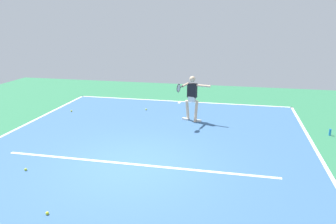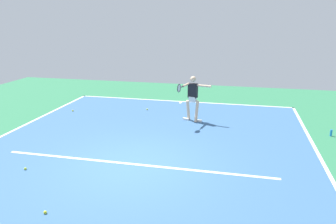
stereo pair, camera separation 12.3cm
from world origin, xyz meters
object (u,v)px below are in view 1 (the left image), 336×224
at_px(tennis_ball_by_baseline, 47,213).
at_px(water_bottle, 330,132).
at_px(tennis_ball_centre_court, 71,111).
at_px(tennis_ball_by_sideline, 146,109).
at_px(tennis_ball_far_corner, 26,169).
at_px(tennis_player, 192,96).

bearing_deg(tennis_ball_by_baseline, water_bottle, -137.71).
height_order(tennis_ball_by_baseline, tennis_ball_centre_court, same).
bearing_deg(tennis_ball_by_sideline, water_bottle, 166.28).
distance_m(tennis_ball_by_sideline, tennis_ball_far_corner, 6.23).
relative_size(tennis_ball_by_baseline, tennis_ball_far_corner, 1.00).
xyz_separation_m(tennis_player, tennis_ball_by_sideline, (2.07, -1.07, -0.94)).
relative_size(tennis_ball_by_baseline, tennis_ball_centre_court, 1.00).
height_order(tennis_player, tennis_ball_centre_court, tennis_player).
xyz_separation_m(tennis_ball_by_sideline, water_bottle, (-6.76, 1.65, 0.08)).
xyz_separation_m(tennis_ball_by_sideline, tennis_ball_by_baseline, (-0.15, 7.67, 0.00)).
bearing_deg(tennis_player, tennis_ball_by_sideline, -14.33).
relative_size(tennis_player, tennis_ball_by_baseline, 25.92).
bearing_deg(tennis_ball_far_corner, tennis_ball_by_baseline, 134.96).
relative_size(tennis_player, tennis_ball_centre_court, 25.92).
relative_size(tennis_ball_by_sideline, tennis_ball_far_corner, 1.00).
relative_size(tennis_ball_by_sideline, tennis_ball_by_baseline, 1.00).
bearing_deg(tennis_ball_far_corner, tennis_ball_by_sideline, -103.56).
distance_m(tennis_ball_by_baseline, water_bottle, 8.94).
height_order(tennis_ball_far_corner, tennis_ball_centre_court, same).
bearing_deg(tennis_ball_by_baseline, tennis_player, -106.21).
bearing_deg(water_bottle, tennis_ball_centre_court, -4.53).
distance_m(tennis_ball_by_sideline, tennis_ball_centre_court, 3.08).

